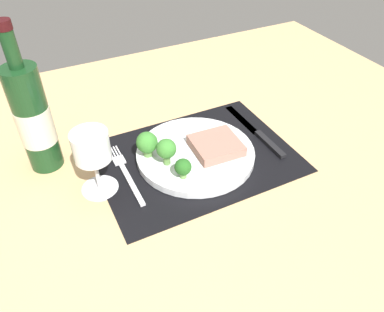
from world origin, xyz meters
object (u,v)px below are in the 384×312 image
object	(u,v)px
steak	(216,145)
knife	(258,134)
wine_bottle	(34,119)
wine_glass	(91,149)
plate	(195,154)
fork	(126,173)

from	to	relation	value
steak	knife	distance (cm)	12.85
wine_bottle	wine_glass	distance (cm)	14.25
plate	wine_glass	world-z (taller)	wine_glass
fork	knife	xyz separation A→B (cm)	(31.72, -0.89, 0.05)
wine_bottle	plate	bearing A→B (deg)	-23.01
plate	wine_bottle	world-z (taller)	wine_bottle
knife	wine_glass	size ratio (longest dim) A/B	1.72
steak	knife	size ratio (longest dim) A/B	0.42
plate	wine_bottle	xyz separation A→B (cm)	(-28.72, 12.20, 10.27)
wine_glass	knife	bearing A→B (deg)	0.17
steak	plate	bearing A→B (deg)	160.05
fork	wine_glass	bearing A→B (deg)	-168.25
plate	wine_glass	xyz separation A→B (cm)	(-20.93, 0.42, 8.41)
knife	wine_bottle	size ratio (longest dim) A/B	0.76
wine_glass	wine_bottle	bearing A→B (deg)	123.47
plate	wine_glass	bearing A→B (deg)	178.86
knife	wine_bottle	bearing A→B (deg)	164.32
wine_bottle	wine_glass	bearing A→B (deg)	-56.53
knife	wine_glass	distance (cm)	38.53
fork	knife	distance (cm)	31.73
wine_bottle	fork	bearing A→B (deg)	-38.49
steak	knife	world-z (taller)	steak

